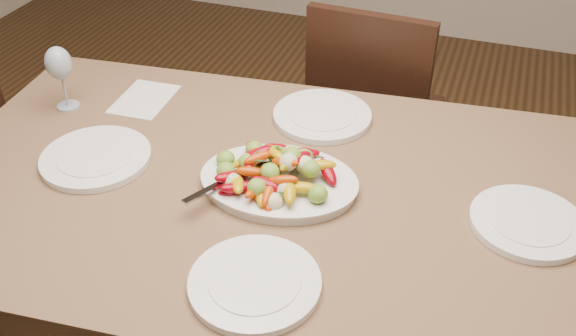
% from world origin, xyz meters
% --- Properties ---
extents(dining_table, '(1.93, 1.21, 0.76)m').
position_xyz_m(dining_table, '(0.25, 0.29, 0.38)').
color(dining_table, brown).
rests_on(dining_table, ground).
extents(chair_far, '(0.44, 0.44, 0.95)m').
position_xyz_m(chair_far, '(0.29, 1.16, 0.47)').
color(chair_far, black).
rests_on(chair_far, ground).
extents(serving_platter, '(0.41, 0.32, 0.02)m').
position_xyz_m(serving_platter, '(0.22, 0.28, 0.77)').
color(serving_platter, white).
rests_on(serving_platter, dining_table).
extents(roasted_vegetables, '(0.33, 0.24, 0.09)m').
position_xyz_m(roasted_vegetables, '(0.22, 0.28, 0.83)').
color(roasted_vegetables, maroon).
rests_on(roasted_vegetables, serving_platter).
extents(serving_spoon, '(0.28, 0.16, 0.03)m').
position_xyz_m(serving_spoon, '(0.16, 0.24, 0.81)').
color(serving_spoon, '#9EA0A8').
rests_on(serving_spoon, serving_platter).
extents(plate_left, '(0.29, 0.29, 0.02)m').
position_xyz_m(plate_left, '(-0.27, 0.23, 0.77)').
color(plate_left, white).
rests_on(plate_left, dining_table).
extents(plate_right, '(0.26, 0.26, 0.02)m').
position_xyz_m(plate_right, '(0.81, 0.34, 0.77)').
color(plate_right, white).
rests_on(plate_right, dining_table).
extents(plate_far, '(0.28, 0.28, 0.02)m').
position_xyz_m(plate_far, '(0.23, 0.63, 0.77)').
color(plate_far, white).
rests_on(plate_far, dining_table).
extents(plate_near, '(0.28, 0.28, 0.02)m').
position_xyz_m(plate_near, '(0.29, -0.05, 0.77)').
color(plate_near, white).
rests_on(plate_near, dining_table).
extents(wine_glass, '(0.08, 0.08, 0.20)m').
position_xyz_m(wine_glass, '(-0.50, 0.44, 0.86)').
color(wine_glass, '#8C99A5').
rests_on(wine_glass, dining_table).
extents(menu_card, '(0.16, 0.22, 0.00)m').
position_xyz_m(menu_card, '(-0.31, 0.55, 0.76)').
color(menu_card, silver).
rests_on(menu_card, dining_table).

